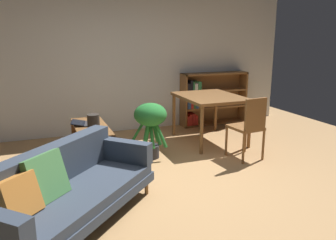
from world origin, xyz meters
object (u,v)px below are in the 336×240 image
at_px(bookshelf, 209,99).
at_px(open_laptop, 87,123).
at_px(dining_table, 210,100).
at_px(desk_speaker, 93,122).
at_px(fabric_couch, 64,189).
at_px(potted_floor_plant, 151,120).
at_px(dining_chair_near, 249,125).
at_px(media_console, 92,143).

bearing_deg(bookshelf, open_laptop, -155.28).
bearing_deg(dining_table, desk_speaker, -166.16).
distance_m(desk_speaker, bookshelf, 3.02).
bearing_deg(fabric_couch, potted_floor_plant, 47.51).
bearing_deg(dining_chair_near, bookshelf, 77.96).
xyz_separation_m(open_laptop, desk_speaker, (0.04, -0.36, 0.09)).
xyz_separation_m(media_console, potted_floor_plant, (0.83, -0.20, 0.31)).
bearing_deg(fabric_couch, open_laptop, 74.86).
height_order(fabric_couch, media_console, fabric_couch).
bearing_deg(fabric_couch, dining_table, 36.84).
bearing_deg(desk_speaker, dining_chair_near, -13.37).
xyz_separation_m(fabric_couch, media_console, (0.52, 1.67, -0.11)).
bearing_deg(dining_table, dining_chair_near, -84.08).
height_order(desk_speaker, bookshelf, bookshelf).
bearing_deg(media_console, dining_table, 6.72).
bearing_deg(desk_speaker, open_laptop, 96.59).
height_order(potted_floor_plant, dining_chair_near, dining_chair_near).
relative_size(fabric_couch, potted_floor_plant, 2.28).
bearing_deg(potted_floor_plant, fabric_couch, -132.49).
relative_size(desk_speaker, dining_table, 0.18).
xyz_separation_m(fabric_couch, open_laptop, (0.48, 1.77, 0.17)).
distance_m(fabric_couch, dining_chair_near, 2.81).
bearing_deg(media_console, desk_speaker, -90.00).
xyz_separation_m(potted_floor_plant, dining_chair_near, (1.30, -0.57, -0.05)).
xyz_separation_m(dining_table, dining_chair_near, (0.10, -1.01, -0.19)).
relative_size(dining_table, dining_chair_near, 1.31).
height_order(open_laptop, desk_speaker, desk_speaker).
bearing_deg(dining_chair_near, media_console, 160.21).
bearing_deg(potted_floor_plant, desk_speaker, -175.64).
bearing_deg(potted_floor_plant, dining_chair_near, -23.62).
distance_m(potted_floor_plant, dining_table, 1.28).
relative_size(desk_speaker, bookshelf, 0.16).
bearing_deg(potted_floor_plant, media_console, 166.60).
height_order(open_laptop, bookshelf, bookshelf).
xyz_separation_m(open_laptop, dining_chair_near, (2.18, -0.87, -0.02)).
bearing_deg(dining_chair_near, potted_floor_plant, 156.38).
bearing_deg(bookshelf, media_console, -153.15).
bearing_deg(dining_chair_near, desk_speaker, 166.63).
relative_size(fabric_couch, dining_table, 1.55).
bearing_deg(open_laptop, potted_floor_plant, -18.80).
distance_m(dining_table, dining_chair_near, 1.03).
bearing_deg(desk_speaker, bookshelf, 31.28).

